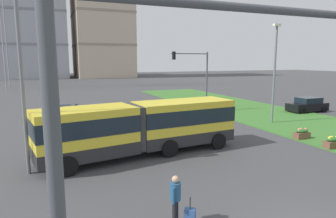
{
  "coord_description": "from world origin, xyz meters",
  "views": [
    {
      "loc": [
        -7.54,
        -5.95,
        5.47
      ],
      "look_at": [
        0.14,
        12.66,
        2.2
      ],
      "focal_mm": 32.08,
      "sensor_mm": 36.0,
      "label": 1
    }
  ],
  "objects_px": {
    "pedestrian_crossing": "(175,197)",
    "car_black_sedan": "(307,105)",
    "car_white_van": "(65,115)",
    "traffic_light_far_right": "(196,71)",
    "streetlight_median": "(275,70)",
    "traffic_light_near_left": "(190,162)",
    "flower_planter_2": "(332,142)",
    "apartment_tower_centre": "(101,0)",
    "articulated_bus": "(142,127)",
    "rolling_suitcase": "(190,216)",
    "flower_planter_3": "(302,134)",
    "streetlight_left": "(21,75)"
  },
  "relations": [
    {
      "from": "pedestrian_crossing",
      "to": "flower_planter_2",
      "type": "bearing_deg",
      "value": 18.84
    },
    {
      "from": "apartment_tower_centre",
      "to": "streetlight_left",
      "type": "bearing_deg",
      "value": -102.76
    },
    {
      "from": "car_black_sedan",
      "to": "flower_planter_2",
      "type": "xyz_separation_m",
      "value": [
        -9.44,
        -10.73,
        -0.33
      ]
    },
    {
      "from": "articulated_bus",
      "to": "rolling_suitcase",
      "type": "bearing_deg",
      "value": -96.02
    },
    {
      "from": "car_white_van",
      "to": "flower_planter_2",
      "type": "xyz_separation_m",
      "value": [
        14.9,
        -14.31,
        -0.33
      ]
    },
    {
      "from": "articulated_bus",
      "to": "flower_planter_3",
      "type": "bearing_deg",
      "value": -5.12
    },
    {
      "from": "flower_planter_2",
      "to": "streetlight_median",
      "type": "xyz_separation_m",
      "value": [
        1.9,
        7.58,
        4.26
      ]
    },
    {
      "from": "rolling_suitcase",
      "to": "traffic_light_near_left",
      "type": "xyz_separation_m",
      "value": [
        -2.75,
        -5.38,
        4.01
      ]
    },
    {
      "from": "pedestrian_crossing",
      "to": "car_black_sedan",
      "type": "bearing_deg",
      "value": 34.27
    },
    {
      "from": "pedestrian_crossing",
      "to": "apartment_tower_centre",
      "type": "height_order",
      "value": "apartment_tower_centre"
    },
    {
      "from": "flower_planter_3",
      "to": "traffic_light_near_left",
      "type": "distance_m",
      "value": 19.73
    },
    {
      "from": "traffic_light_near_left",
      "to": "streetlight_median",
      "type": "distance_m",
      "value": 24.24
    },
    {
      "from": "car_black_sedan",
      "to": "traffic_light_near_left",
      "type": "distance_m",
      "value": 32.1
    },
    {
      "from": "traffic_light_far_right",
      "to": "streetlight_median",
      "type": "height_order",
      "value": "streetlight_median"
    },
    {
      "from": "car_white_van",
      "to": "car_black_sedan",
      "type": "height_order",
      "value": "same"
    },
    {
      "from": "rolling_suitcase",
      "to": "flower_planter_3",
      "type": "bearing_deg",
      "value": 29.67
    },
    {
      "from": "pedestrian_crossing",
      "to": "flower_planter_3",
      "type": "height_order",
      "value": "pedestrian_crossing"
    },
    {
      "from": "flower_planter_3",
      "to": "car_black_sedan",
      "type": "bearing_deg",
      "value": 41.32
    },
    {
      "from": "flower_planter_2",
      "to": "streetlight_left",
      "type": "bearing_deg",
      "value": 171.2
    },
    {
      "from": "rolling_suitcase",
      "to": "streetlight_left",
      "type": "xyz_separation_m",
      "value": [
        -5.19,
        7.19,
        4.49
      ]
    },
    {
      "from": "articulated_bus",
      "to": "apartment_tower_centre",
      "type": "bearing_deg",
      "value": 81.03
    },
    {
      "from": "car_black_sedan",
      "to": "apartment_tower_centre",
      "type": "relative_size",
      "value": 0.09
    },
    {
      "from": "car_white_van",
      "to": "apartment_tower_centre",
      "type": "height_order",
      "value": "apartment_tower_centre"
    },
    {
      "from": "flower_planter_2",
      "to": "traffic_light_far_right",
      "type": "relative_size",
      "value": 0.17
    },
    {
      "from": "traffic_light_near_left",
      "to": "traffic_light_far_right",
      "type": "xyz_separation_m",
      "value": [
        13.18,
        25.0,
        0.03
      ]
    },
    {
      "from": "flower_planter_3",
      "to": "streetlight_left",
      "type": "xyz_separation_m",
      "value": [
        -17.36,
        0.26,
        4.38
      ]
    },
    {
      "from": "pedestrian_crossing",
      "to": "streetlight_left",
      "type": "xyz_separation_m",
      "value": [
        -4.74,
        6.99,
        3.8
      ]
    },
    {
      "from": "streetlight_median",
      "to": "car_white_van",
      "type": "bearing_deg",
      "value": 158.17
    },
    {
      "from": "articulated_bus",
      "to": "apartment_tower_centre",
      "type": "distance_m",
      "value": 89.54
    },
    {
      "from": "car_black_sedan",
      "to": "streetlight_left",
      "type": "relative_size",
      "value": 0.5
    },
    {
      "from": "apartment_tower_centre",
      "to": "pedestrian_crossing",
      "type": "bearing_deg",
      "value": -99.01
    },
    {
      "from": "flower_planter_3",
      "to": "streetlight_median",
      "type": "xyz_separation_m",
      "value": [
        1.9,
        5.15,
        4.26
      ]
    },
    {
      "from": "car_white_van",
      "to": "car_black_sedan",
      "type": "distance_m",
      "value": 24.6
    },
    {
      "from": "car_black_sedan",
      "to": "pedestrian_crossing",
      "type": "xyz_separation_m",
      "value": [
        -22.05,
        -15.03,
        0.25
      ]
    },
    {
      "from": "flower_planter_2",
      "to": "traffic_light_near_left",
      "type": "relative_size",
      "value": 0.18
    },
    {
      "from": "car_white_van",
      "to": "car_black_sedan",
      "type": "relative_size",
      "value": 1.04
    },
    {
      "from": "articulated_bus",
      "to": "rolling_suitcase",
      "type": "distance_m",
      "value": 8.1
    },
    {
      "from": "articulated_bus",
      "to": "traffic_light_near_left",
      "type": "height_order",
      "value": "traffic_light_near_left"
    },
    {
      "from": "traffic_light_near_left",
      "to": "flower_planter_2",
      "type": "bearing_deg",
      "value": 33.54
    },
    {
      "from": "flower_planter_3",
      "to": "streetlight_median",
      "type": "bearing_deg",
      "value": 69.76
    },
    {
      "from": "articulated_bus",
      "to": "traffic_light_near_left",
      "type": "xyz_separation_m",
      "value": [
        -3.58,
        -13.33,
        2.67
      ]
    },
    {
      "from": "flower_planter_2",
      "to": "streetlight_left",
      "type": "relative_size",
      "value": 0.13
    },
    {
      "from": "car_black_sedan",
      "to": "traffic_light_far_right",
      "type": "distance_m",
      "value": 12.54
    },
    {
      "from": "pedestrian_crossing",
      "to": "streetlight_left",
      "type": "bearing_deg",
      "value": 124.16
    },
    {
      "from": "flower_planter_2",
      "to": "streetlight_median",
      "type": "distance_m",
      "value": 8.9
    },
    {
      "from": "car_white_van",
      "to": "streetlight_left",
      "type": "height_order",
      "value": "streetlight_left"
    },
    {
      "from": "flower_planter_2",
      "to": "flower_planter_3",
      "type": "bearing_deg",
      "value": 90.0
    },
    {
      "from": "rolling_suitcase",
      "to": "traffic_light_near_left",
      "type": "distance_m",
      "value": 7.25
    },
    {
      "from": "flower_planter_2",
      "to": "apartment_tower_centre",
      "type": "distance_m",
      "value": 92.18
    },
    {
      "from": "pedestrian_crossing",
      "to": "flower_planter_2",
      "type": "xyz_separation_m",
      "value": [
        12.62,
        4.3,
        -0.58
      ]
    }
  ]
}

